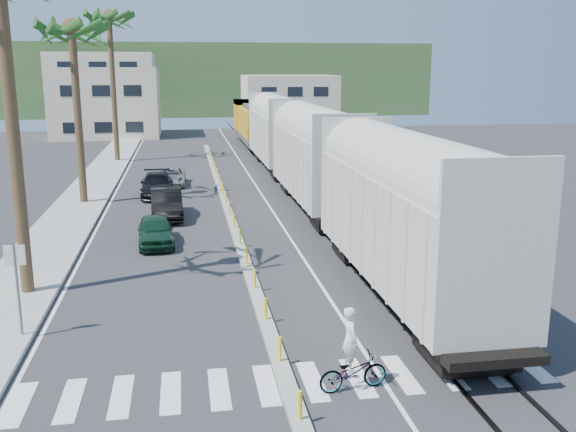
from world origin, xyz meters
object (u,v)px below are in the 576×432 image
at_px(street_sign, 17,276).
at_px(car_lead, 156,230).
at_px(car_second, 167,204).
at_px(cyclist, 352,364).

height_order(street_sign, car_lead, street_sign).
bearing_deg(car_lead, car_second, 82.31).
relative_size(car_second, cyclist, 2.14).
bearing_deg(car_second, car_lead, -96.67).
xyz_separation_m(car_lead, car_second, (0.39, 5.41, 0.10)).
distance_m(car_second, cyclist, 20.65).
bearing_deg(street_sign, car_second, 75.69).
relative_size(street_sign, cyclist, 1.37).
xyz_separation_m(street_sign, car_second, (3.95, 15.47, -1.21)).
bearing_deg(cyclist, car_second, 4.64).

